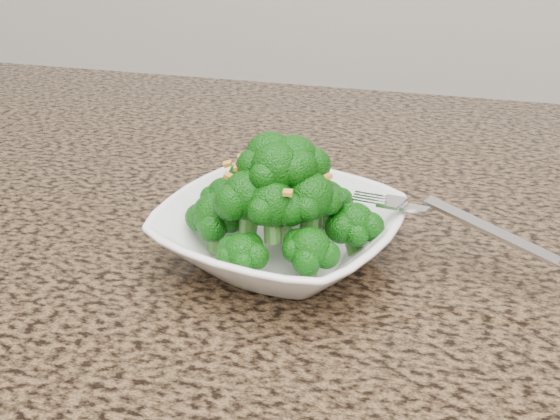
% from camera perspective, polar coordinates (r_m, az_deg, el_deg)
% --- Properties ---
extents(granite_counter, '(1.64, 1.04, 0.03)m').
position_cam_1_polar(granite_counter, '(0.66, 0.69, -4.62)').
color(granite_counter, brown).
rests_on(granite_counter, cabinet).
extents(bowl, '(0.26, 0.26, 0.05)m').
position_cam_1_polar(bowl, '(0.63, 0.00, -1.98)').
color(bowl, white).
rests_on(bowl, granite_counter).
extents(broccoli_pile, '(0.18, 0.18, 0.08)m').
position_cam_1_polar(broccoli_pile, '(0.60, 0.00, 3.30)').
color(broccoli_pile, '#0C5109').
rests_on(broccoli_pile, bowl).
extents(garlic_topping, '(0.11, 0.11, 0.01)m').
position_cam_1_polar(garlic_topping, '(0.59, 0.00, 6.95)').
color(garlic_topping, gold).
rests_on(garlic_topping, broccoli_pile).
extents(fork, '(0.20, 0.09, 0.01)m').
position_cam_1_polar(fork, '(0.62, 11.28, 0.09)').
color(fork, silver).
rests_on(fork, bowl).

